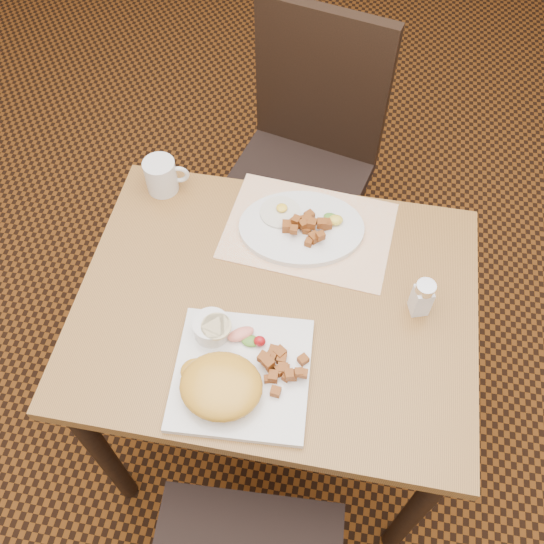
{
  "coord_description": "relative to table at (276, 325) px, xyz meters",
  "views": [
    {
      "loc": [
        0.12,
        -0.7,
        1.92
      ],
      "look_at": [
        -0.02,
        0.03,
        0.82
      ],
      "focal_mm": 40.0,
      "sensor_mm": 36.0,
      "label": 1
    }
  ],
  "objects": [
    {
      "name": "table",
      "position": [
        0.0,
        0.0,
        0.0
      ],
      "size": [
        0.9,
        0.7,
        0.75
      ],
      "color": "olive",
      "rests_on": "ground"
    },
    {
      "name": "ground",
      "position": [
        0.0,
        0.0,
        -0.64
      ],
      "size": [
        8.0,
        8.0,
        0.0
      ],
      "primitive_type": "plane",
      "color": "black",
      "rests_on": "ground"
    },
    {
      "name": "garnish_ov",
      "position": [
        0.1,
        0.24,
        0.14
      ],
      "size": [
        0.06,
        0.05,
        0.02
      ],
      "color": "#387223",
      "rests_on": "plate_oval"
    },
    {
      "name": "salt_shaker",
      "position": [
        0.32,
        0.04,
        0.16
      ],
      "size": [
        0.05,
        0.05,
        0.1
      ],
      "color": "white",
      "rests_on": "table"
    },
    {
      "name": "plate_oval",
      "position": [
        0.03,
        0.21,
        0.12
      ],
      "size": [
        0.33,
        0.27,
        0.02
      ],
      "primitive_type": null,
      "rotation": [
        0.0,
        0.0,
        0.15
      ],
      "color": "silver",
      "rests_on": "placemat"
    },
    {
      "name": "home_fries_ov",
      "position": [
        0.04,
        0.2,
        0.14
      ],
      "size": [
        0.12,
        0.1,
        0.04
      ],
      "color": "#924A17",
      "rests_on": "plate_oval"
    },
    {
      "name": "placemat",
      "position": [
        0.04,
        0.21,
        0.11
      ],
      "size": [
        0.42,
        0.31,
        0.0
      ],
      "primitive_type": "cube",
      "rotation": [
        0.0,
        0.0,
        -0.09
      ],
      "color": "white",
      "rests_on": "table"
    },
    {
      "name": "coffee_mug",
      "position": [
        -0.34,
        0.29,
        0.15
      ],
      "size": [
        0.11,
        0.08,
        0.09
      ],
      "color": "silver",
      "rests_on": "table"
    },
    {
      "name": "hollandaise_mound",
      "position": [
        -0.07,
        -0.24,
        0.15
      ],
      "size": [
        0.18,
        0.15,
        0.06
      ],
      "color": "gold",
      "rests_on": "plate_square"
    },
    {
      "name": "home_fries_sq",
      "position": [
        0.04,
        -0.17,
        0.14
      ],
      "size": [
        0.11,
        0.11,
        0.03
      ],
      "color": "#924A17",
      "rests_on": "plate_square"
    },
    {
      "name": "ramekin",
      "position": [
        -0.12,
        -0.11,
        0.15
      ],
      "size": [
        0.08,
        0.08,
        0.04
      ],
      "color": "silver",
      "rests_on": "plate_square"
    },
    {
      "name": "plate_square",
      "position": [
        -0.04,
        -0.19,
        0.12
      ],
      "size": [
        0.3,
        0.3,
        0.02
      ],
      "primitive_type": "cube",
      "rotation": [
        0.0,
        0.0,
        0.07
      ],
      "color": "silver",
      "rests_on": "table"
    },
    {
      "name": "chair_far",
      "position": [
        -0.03,
        0.69,
        -0.1
      ],
      "size": [
        0.51,
        0.52,
        0.97
      ],
      "rotation": [
        0.0,
        0.0,
        2.91
      ],
      "color": "black",
      "rests_on": "ground"
    },
    {
      "name": "garnish_sq",
      "position": [
        -0.04,
        -0.11,
        0.14
      ],
      "size": [
        0.09,
        0.06,
        0.03
      ],
      "color": "#387223",
      "rests_on": "plate_square"
    },
    {
      "name": "fried_egg",
      "position": [
        -0.03,
        0.24,
        0.13
      ],
      "size": [
        0.1,
        0.1,
        0.02
      ],
      "color": "white",
      "rests_on": "plate_oval"
    }
  ]
}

